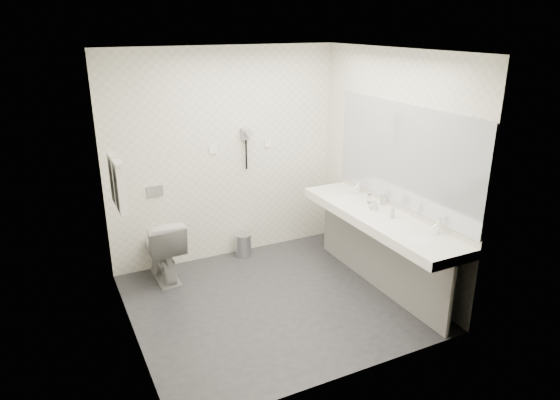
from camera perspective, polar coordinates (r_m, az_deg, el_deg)
floor at (r=5.31m, az=-0.75°, el=-11.48°), size 2.80×2.80×0.00m
ceiling at (r=4.55m, az=-0.89°, el=16.58°), size 2.80×2.80×0.00m
wall_back at (r=5.93m, az=-6.26°, el=4.96°), size 2.80×0.00×2.80m
wall_front at (r=3.73m, az=7.86°, el=-4.18°), size 2.80×0.00×2.80m
wall_left at (r=4.40m, az=-17.51°, el=-1.15°), size 0.00×2.60×2.60m
wall_right at (r=5.50m, az=12.48°, el=3.43°), size 0.00×2.60×2.60m
vanity_counter at (r=5.33m, az=11.13°, el=-2.10°), size 0.55×2.20×0.10m
vanity_panel at (r=5.52m, az=11.05°, el=-6.16°), size 0.03×2.15×0.75m
vanity_post_near at (r=4.86m, az=18.81°, el=-10.69°), size 0.06×0.06×0.75m
vanity_post_far at (r=6.31m, az=5.62°, el=-2.49°), size 0.06×0.06×0.75m
mirror at (r=5.29m, az=13.85°, el=4.93°), size 0.02×2.20×1.05m
basin_near at (r=4.87m, az=15.75°, el=-4.23°), size 0.40×0.31×0.05m
basin_far at (r=5.82m, az=7.32°, el=0.33°), size 0.40×0.31×0.05m
faucet_near at (r=4.96m, az=17.54°, el=-2.83°), size 0.04×0.04×0.15m
faucet_far at (r=5.89m, az=8.94°, el=1.43°), size 0.04×0.04×0.15m
soap_bottle_a at (r=5.40m, az=10.71°, el=-0.59°), size 0.07×0.07×0.11m
soap_bottle_b at (r=5.43m, az=10.45°, el=-0.56°), size 0.11×0.11×0.10m
soap_bottle_c at (r=5.23m, az=12.65°, el=-1.30°), size 0.06×0.06×0.13m
glass_left at (r=5.59m, az=11.64°, el=-0.01°), size 0.06×0.06×0.10m
glass_right at (r=5.61m, az=10.14°, el=0.16°), size 0.06×0.06×0.10m
toilet at (r=5.75m, az=-13.18°, el=-5.34°), size 0.41×0.72×0.73m
flush_plate at (r=5.78m, az=-14.01°, el=0.98°), size 0.18×0.02×0.12m
pedal_bin at (r=6.21m, az=-4.20°, el=-5.20°), size 0.25×0.25×0.27m
bin_lid at (r=6.15m, az=-4.23°, el=-3.98°), size 0.20×0.20×0.02m
towel_rail at (r=4.84m, az=-18.39°, el=4.36°), size 0.02×0.62×0.02m
towel_near at (r=4.77m, az=-17.73°, el=1.44°), size 0.07×0.24×0.48m
towel_far at (r=5.03m, az=-18.26°, el=2.33°), size 0.07×0.24×0.48m
dryer_cradle at (r=5.94m, az=-3.97°, el=7.52°), size 0.10×0.04×0.14m
dryer_barrel at (r=5.87m, az=-3.71°, el=7.68°), size 0.08×0.14×0.08m
dryer_cord at (r=5.98m, az=-3.85°, el=5.15°), size 0.02×0.02×0.35m
switch_plate_a at (r=5.85m, az=-7.64°, el=5.70°), size 0.09×0.02×0.09m
switch_plate_b at (r=6.10m, az=-1.38°, el=6.45°), size 0.09×0.02×0.09m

